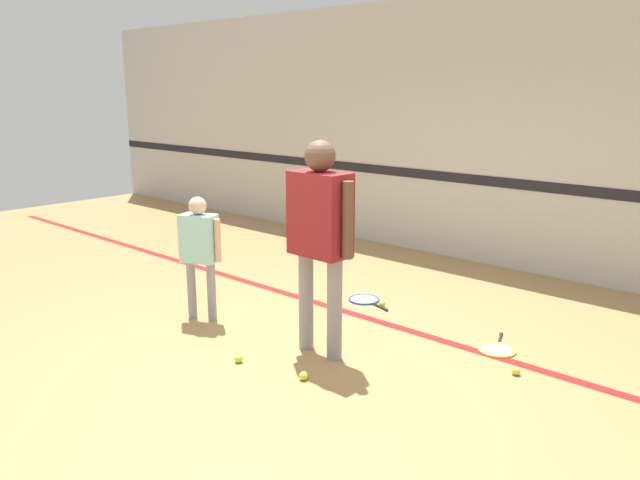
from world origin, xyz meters
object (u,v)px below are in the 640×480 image
(tennis_ball_by_spare_racket, at_px, (382,304))
(tennis_ball_stray_right, at_px, (239,358))
(tennis_ball_near_instructor, at_px, (304,376))
(tennis_ball_stray_left, at_px, (516,371))
(person_instructor, at_px, (320,225))
(racket_spare_on_floor, at_px, (365,300))
(racket_second_spare, at_px, (497,349))
(person_student_left, at_px, (199,245))

(tennis_ball_by_spare_racket, xyz_separation_m, tennis_ball_stray_right, (-0.07, -1.80, 0.00))
(tennis_ball_near_instructor, xyz_separation_m, tennis_ball_stray_left, (1.13, 1.13, 0.00))
(tennis_ball_near_instructor, xyz_separation_m, tennis_ball_by_spare_racket, (-0.52, 1.68, 0.00))
(person_instructor, bearing_deg, tennis_ball_stray_right, -120.41)
(racket_spare_on_floor, bearing_deg, tennis_ball_by_spare_racket, 8.65)
(racket_second_spare, distance_m, tennis_ball_near_instructor, 1.68)
(person_student_left, xyz_separation_m, tennis_ball_stray_right, (0.99, -0.41, -0.68))
(tennis_ball_stray_right, bearing_deg, person_instructor, 58.10)
(racket_spare_on_floor, xyz_separation_m, tennis_ball_stray_right, (0.16, -1.83, 0.02))
(person_student_left, bearing_deg, racket_spare_on_floor, 37.96)
(racket_second_spare, xyz_separation_m, tennis_ball_near_instructor, (-0.82, -1.47, 0.02))
(person_student_left, height_order, racket_spare_on_floor, person_student_left)
(tennis_ball_near_instructor, relative_size, tennis_ball_stray_right, 1.00)
(tennis_ball_by_spare_racket, bearing_deg, tennis_ball_stray_right, -92.37)
(person_student_left, distance_m, tennis_ball_stray_left, 2.92)
(tennis_ball_near_instructor, height_order, tennis_ball_by_spare_racket, same)
(tennis_ball_stray_left, bearing_deg, racket_spare_on_floor, 163.02)
(racket_second_spare, xyz_separation_m, tennis_ball_by_spare_racket, (-1.33, 0.21, 0.02))
(person_instructor, xyz_separation_m, racket_spare_on_floor, (-0.52, 1.26, -1.06))
(racket_spare_on_floor, bearing_deg, racket_second_spare, 7.47)
(person_student_left, xyz_separation_m, racket_second_spare, (2.39, 1.18, -0.71))
(racket_spare_on_floor, distance_m, tennis_ball_near_instructor, 1.87)
(racket_second_spare, bearing_deg, person_student_left, 95.40)
(person_instructor, relative_size, tennis_ball_near_instructor, 26.17)
(tennis_ball_near_instructor, relative_size, tennis_ball_by_spare_racket, 1.00)
(racket_second_spare, xyz_separation_m, tennis_ball_stray_left, (0.32, -0.33, 0.02))
(person_student_left, height_order, tennis_ball_by_spare_racket, person_student_left)
(tennis_ball_stray_left, bearing_deg, racket_second_spare, 133.67)
(tennis_ball_stray_left, xyz_separation_m, tennis_ball_stray_right, (-1.73, -1.25, 0.00))
(person_student_left, bearing_deg, tennis_ball_by_spare_racket, 30.67)
(tennis_ball_by_spare_racket, xyz_separation_m, tennis_ball_stray_left, (1.65, -0.54, 0.00))
(person_instructor, xyz_separation_m, tennis_ball_stray_right, (-0.35, -0.57, -1.04))
(person_instructor, height_order, person_student_left, person_instructor)
(racket_spare_on_floor, xyz_separation_m, tennis_ball_stray_left, (1.89, -0.58, 0.02))
(tennis_ball_stray_right, bearing_deg, racket_second_spare, 48.38)
(racket_second_spare, height_order, tennis_ball_stray_left, tennis_ball_stray_left)
(person_student_left, relative_size, tennis_ball_stray_right, 17.57)
(person_student_left, xyz_separation_m, tennis_ball_near_instructor, (1.58, -0.29, -0.68))
(tennis_ball_near_instructor, distance_m, tennis_ball_stray_right, 0.60)
(tennis_ball_stray_left, distance_m, tennis_ball_stray_right, 2.13)
(tennis_ball_near_instructor, bearing_deg, person_instructor, 118.03)
(racket_spare_on_floor, relative_size, tennis_ball_stray_right, 8.72)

